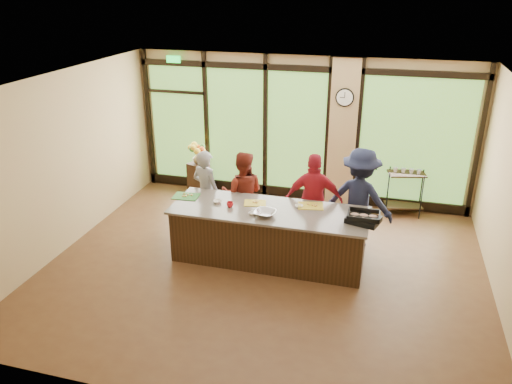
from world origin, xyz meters
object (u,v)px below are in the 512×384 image
Objects in this scene: flower_stand at (199,179)px; bar_cart at (405,187)px; cook_left at (206,192)px; cook_right at (359,199)px; island_base at (269,236)px; roasting_pan at (363,220)px.

bar_cart is (4.28, 0.20, 0.21)m from flower_stand.
bar_cart is at bearing -132.46° from cook_left.
cook_right is 3.80m from flower_stand.
island_base is 1.68m from cook_right.
cook_right is at bearing 114.26° from roasting_pan.
cook_right is 2.44× the size of flower_stand.
roasting_pan is at bearing -173.83° from cook_left.
flower_stand is (-2.12, 2.25, -0.07)m from island_base.
cook_left is 2.73m from cook_right.
cook_left is at bearing -167.10° from bar_cart.
cook_left is at bearing -178.19° from roasting_pan.
cook_left reaches higher than island_base.
cook_left reaches higher than flower_stand.
bar_cart is (2.16, 2.45, 0.14)m from island_base.
cook_left is 1.80m from flower_stand.
cook_left is at bearing -43.45° from flower_stand.
flower_stand is at bearing 133.33° from island_base.
cook_left is 2.94m from roasting_pan.
island_base is 1.59m from roasting_pan.
roasting_pan is 0.66× the size of flower_stand.
island_base is 1.72× the size of cook_right.
cook_right reaches higher than flower_stand.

